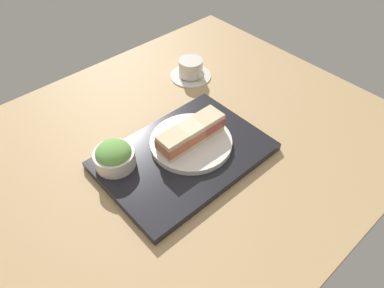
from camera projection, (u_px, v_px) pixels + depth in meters
The scene contains 8 objects.
ground_plane at pixel (154, 162), 97.73cm from camera, with size 140.00×100.00×3.00cm, color tan.
serving_tray at pixel (184, 156), 95.78cm from camera, with size 43.52×30.22×2.20cm, color black.
sandwich_plate at pixel (191, 142), 96.73cm from camera, with size 22.11×22.11×1.56cm, color white.
sandwich_near at pixel (173, 144), 91.42cm from camera, with size 7.17×6.10×5.38cm.
sandwich_middle at pixel (191, 133), 94.29cm from camera, with size 7.14×6.23×5.32cm.
sandwich_far at pixel (208, 123), 97.13cm from camera, with size 7.23×6.15×5.35cm.
salad_bowl at pixel (114, 156), 90.12cm from camera, with size 10.46×10.46×6.66cm.
coffee_cup at pixel (191, 70), 121.50cm from camera, with size 13.92×13.92×6.33cm.
Camera 1 is at (-36.25, -55.32, 71.33)cm, focal length 33.71 mm.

